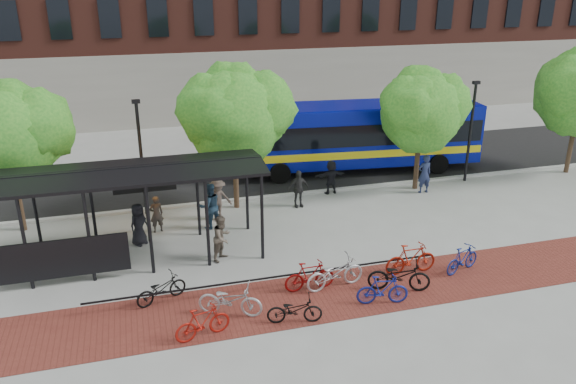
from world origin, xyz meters
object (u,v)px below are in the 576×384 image
object	(u,v)px
bus_shelter	(112,184)
bike_11	(462,259)
lamp_post_right	(471,129)
pedestrian_0	(139,224)
tree_c	(423,108)
bike_4	(295,310)
pedestrian_4	(298,189)
pedestrian_8	(222,238)
bus	(354,133)
pedestrian_2	(210,206)
tree_a	(9,130)
bike_2	(230,300)
bike_6	(335,273)
pedestrian_5	(331,177)
pedestrian_1	(156,214)
pedestrian_7	(424,174)
bike_1	(203,323)
lamp_post_left	(141,155)
pedestrian_3	(218,200)
bike_0	(161,289)
bike_9	(411,259)
tree_b	(235,111)
bike_8	(399,276)
bike_7	(383,290)
bike_5	(310,276)

from	to	relation	value
bus_shelter	bike_11	bearing A→B (deg)	-20.06
lamp_post_right	pedestrian_0	bearing A→B (deg)	-169.67
tree_c	lamp_post_right	xyz separation A→B (m)	(2.91, 0.25, -1.31)
bus_shelter	lamp_post_right	distance (m)	17.61
bike_4	pedestrian_4	size ratio (longest dim) A/B	0.97
pedestrian_8	bus	bearing A→B (deg)	-1.35
pedestrian_2	tree_a	bearing A→B (deg)	-29.23
bike_2	bike_6	xyz separation A→B (m)	(3.69, 0.66, 0.02)
pedestrian_2	bus	bearing A→B (deg)	-162.38
pedestrian_5	pedestrian_1	bearing A→B (deg)	9.32
pedestrian_7	bike_1	bearing A→B (deg)	34.87
lamp_post_left	pedestrian_5	distance (m)	8.94
pedestrian_8	bike_4	bearing A→B (deg)	-118.85
bike_1	bike_4	world-z (taller)	bike_1
pedestrian_3	pedestrian_8	size ratio (longest dim) A/B	1.09
bike_0	pedestrian_1	world-z (taller)	pedestrian_1
pedestrian_5	pedestrian_7	bearing A→B (deg)	159.99
lamp_post_left	pedestrian_4	bearing A→B (deg)	-8.37
tree_c	bike_1	distance (m)	15.65
bus	pedestrian_1	bearing A→B (deg)	-148.24
tree_c	bike_9	size ratio (longest dim) A/B	3.10
tree_b	pedestrian_7	xyz separation A→B (m)	(9.00, -0.69, -3.50)
bike_8	pedestrian_4	xyz separation A→B (m)	(-1.15, 7.91, 0.32)
bus_shelter	pedestrian_5	distance (m)	10.97
bike_2	bike_7	distance (m)	4.86
bike_2	pedestrian_0	distance (m)	6.38
lamp_post_left	bike_7	world-z (taller)	lamp_post_left
lamp_post_left	bike_1	size ratio (longest dim) A/B	3.03
bike_9	bike_2	bearing A→B (deg)	97.64
bus_shelter	pedestrian_3	xyz separation A→B (m)	(4.12, 2.58, -2.05)
tree_b	pedestrian_2	world-z (taller)	tree_b
tree_b	tree_c	world-z (taller)	tree_b
pedestrian_7	bus	bearing A→B (deg)	-66.28
lamp_post_left	pedestrian_3	bearing A→B (deg)	-26.70
bike_2	pedestrian_0	xyz separation A→B (m)	(-2.54, 5.85, 0.32)
pedestrian_2	lamp_post_right	bearing A→B (deg)	174.54
bus_shelter	bike_4	size ratio (longest dim) A/B	6.28
lamp_post_right	bike_7	xyz separation A→B (m)	(-9.02, -9.53, -2.24)
bike_11	bike_0	bearing A→B (deg)	64.97
bike_5	bike_6	distance (m)	0.87
tree_c	bike_2	size ratio (longest dim) A/B	2.91
pedestrian_4	bike_7	bearing A→B (deg)	-91.05
bike_2	pedestrian_1	bearing A→B (deg)	39.09
bus	bike_1	xyz separation A→B (m)	(-9.92, -13.01, -1.56)
bus	pedestrian_5	world-z (taller)	bus
bus_shelter	bike_0	size ratio (longest dim) A/B	6.09
bus_shelter	pedestrian_7	xyz separation A→B (m)	(14.23, 3.14, -2.04)
bus_shelter	bus	xyz separation A→B (m)	(12.24, 7.31, -0.94)
pedestrian_3	pedestrian_5	bearing A→B (deg)	-0.31
pedestrian_3	pedestrian_2	bearing A→B (deg)	-139.98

